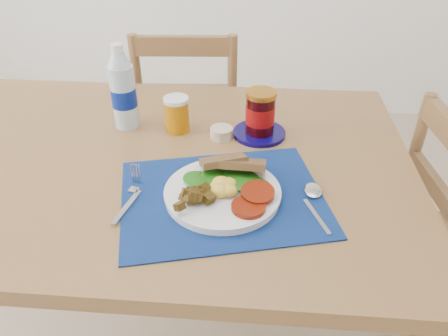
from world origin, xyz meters
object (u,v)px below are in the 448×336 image
at_px(water_bottle, 123,92).
at_px(jam_on_saucer, 260,116).
at_px(breakfast_plate, 220,191).
at_px(chair_far, 189,110).
at_px(juice_glass, 177,115).

distance_m(water_bottle, jam_on_saucer, 0.38).
bearing_deg(breakfast_plate, chair_far, 92.33).
bearing_deg(water_bottle, breakfast_plate, -47.03).
bearing_deg(breakfast_plate, water_bottle, 121.41).
relative_size(breakfast_plate, juice_glass, 2.74).
height_order(breakfast_plate, water_bottle, water_bottle).
distance_m(chair_far, juice_glass, 0.56).
xyz_separation_m(chair_far, water_bottle, (-0.10, -0.49, 0.30)).
distance_m(water_bottle, juice_glass, 0.16).
bearing_deg(water_bottle, chair_far, 78.93).
distance_m(chair_far, breakfast_plate, 0.86).
xyz_separation_m(breakfast_plate, water_bottle, (-0.29, 0.32, 0.08)).
xyz_separation_m(breakfast_plate, juice_glass, (-0.15, 0.30, 0.02)).
xyz_separation_m(water_bottle, jam_on_saucer, (0.38, -0.02, -0.05)).
relative_size(breakfast_plate, water_bottle, 1.07).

